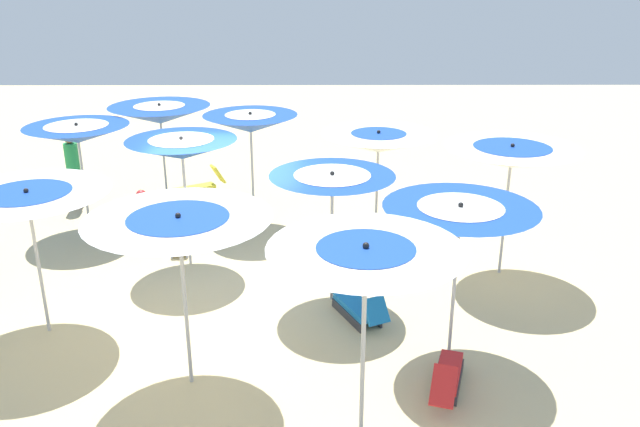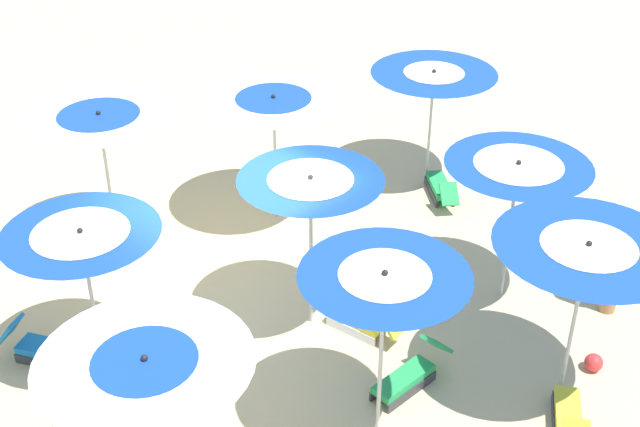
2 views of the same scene
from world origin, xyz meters
name	(u,v)px [view 2 (image 2 of 2)]	position (x,y,z in m)	size (l,w,h in m)	color
ground	(235,325)	(0.00, 0.00, -0.02)	(39.66, 39.66, 0.04)	beige
beach_umbrella_3	(100,124)	(0.11, 2.90, 2.17)	(2.27, 2.27, 2.39)	#B2B2B7
beach_umbrella_4	(82,243)	(-1.79, 0.63, 1.98)	(1.96, 1.96, 2.20)	#B2B2B7
beach_umbrella_5	(146,374)	(-2.72, -1.83, 2.01)	(2.18, 2.18, 2.25)	#B2B2B7
beach_umbrella_6	(274,108)	(2.48, 1.61, 2.03)	(2.29, 2.29, 2.26)	#B2B2B7
beach_umbrella_7	(311,190)	(0.78, -0.77, 2.17)	(1.93, 1.93, 2.40)	#B2B2B7
beach_umbrella_8	(384,288)	(-0.21, -2.80, 2.16)	(1.92, 1.92, 2.40)	#B2B2B7
beach_umbrella_9	(433,81)	(5.29, 0.51, 1.93)	(2.20, 2.20, 2.14)	#B2B2B7
beach_umbrella_10	(517,175)	(3.17, -2.43, 2.03)	(2.03, 2.03, 2.26)	#B2B2B7
beach_umbrella_11	(586,259)	(1.92, -4.11, 2.06)	(2.24, 2.24, 2.31)	#B2B2B7
lounger_0	(441,188)	(4.89, -0.10, 0.19)	(1.07, 1.16, 0.53)	#333338
lounger_1	(47,348)	(-2.21, 1.30, 0.20)	(0.85, 1.25, 0.59)	#333338
lounger_2	(363,320)	(1.08, -1.48, 0.22)	(0.41, 1.14, 0.70)	silver
lounger_3	(409,374)	(0.65, -2.61, 0.20)	(1.31, 0.41, 0.58)	#333338
lounger_4	(569,422)	(1.27, -4.55, 0.21)	(1.25, 0.93, 0.68)	#333338
beachgoer_0	(617,259)	(3.87, -3.77, 0.89)	(0.30, 0.30, 1.70)	#A3704C
beach_ball	(594,362)	(2.55, -4.23, 0.12)	(0.25, 0.25, 0.25)	red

